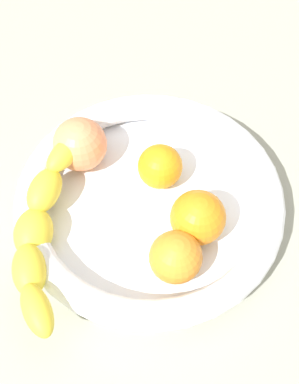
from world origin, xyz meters
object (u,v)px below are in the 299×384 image
object	(u,v)px
fruit_bowl	(150,202)
peach_blush	(80,144)
orange_front	(198,218)
banana_draped_left	(40,229)
orange_mid_left	(160,166)
orange_mid_right	(176,257)

from	to	relation	value
fruit_bowl	peach_blush	bearing A→B (deg)	116.20
orange_front	banana_draped_left	bearing A→B (deg)	159.08
banana_draped_left	orange_mid_left	distance (cm)	15.82
banana_draped_left	orange_mid_right	xyz separation A→B (cm)	(11.91, -9.33, -0.28)
fruit_bowl	orange_mid_right	bearing A→B (deg)	-96.65
orange_front	orange_mid_right	distance (cm)	5.36
orange_mid_left	peach_blush	bearing A→B (deg)	138.00
orange_front	orange_mid_left	world-z (taller)	orange_front
orange_front	peach_blush	size ratio (longest dim) A/B	0.94
orange_front	orange_mid_left	bearing A→B (deg)	94.05
orange_front	orange_mid_left	size ratio (longest dim) A/B	1.16
fruit_bowl	peach_blush	size ratio (longest dim) A/B	4.75
peach_blush	orange_front	bearing A→B (deg)	-61.71
orange_front	peach_blush	bearing A→B (deg)	118.29
fruit_bowl	orange_front	bearing A→B (deg)	-58.19
fruit_bowl	banana_draped_left	bearing A→B (deg)	176.47
orange_front	orange_mid_right	size ratio (longest dim) A/B	1.08
fruit_bowl	orange_mid_right	distance (cm)	8.83
peach_blush	fruit_bowl	bearing A→B (deg)	-63.80
orange_mid_left	orange_front	bearing A→B (deg)	-85.95
fruit_bowl	peach_blush	world-z (taller)	peach_blush
orange_mid_left	orange_mid_right	world-z (taller)	orange_mid_right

